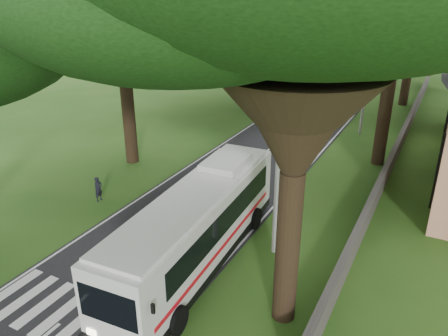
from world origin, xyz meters
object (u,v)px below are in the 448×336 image
pole_far (399,53)px  coach_bus (198,225)px  pedestrian (98,189)px  pole_near (278,174)px  distant_car_c (382,57)px  pole_mid (366,86)px  distant_car_b (347,74)px  distant_car_a (335,81)px

pole_far → coach_bus: pole_far is taller
coach_bus → pedestrian: (-8.52, 2.60, -1.26)m
pole_near → coach_bus: (-2.80, -2.48, -2.15)m
distant_car_c → pedestrian: (-6.62, -58.98, 0.05)m
distant_car_c → pole_mid: bearing=113.6°
distant_car_c → pedestrian: pedestrian is taller
pole_mid → distant_car_b: size_ratio=1.95×
pedestrian → distant_car_a: bearing=-3.6°
distant_car_b → pedestrian: (-5.02, -41.94, 0.06)m
coach_bus → distant_car_a: coach_bus is taller
pedestrian → coach_bus: bearing=-103.6°
pole_near → distant_car_a: (-6.75, 37.47, -3.56)m
distant_car_a → distant_car_b: (0.45, 4.59, 0.08)m
pole_far → distant_car_a: (-6.75, -2.53, -3.56)m
coach_bus → pedestrian: 9.00m
pole_far → distant_car_b: (-6.30, 2.06, -3.47)m
coach_bus → distant_car_a: bearing=92.2°
coach_bus → pole_mid: bearing=79.5°
pedestrian → distant_car_b: bearing=-3.5°
coach_bus → pedestrian: coach_bus is taller
distant_car_c → pole_near: bearing=111.3°
pole_mid → distant_car_b: pole_mid is taller
distant_car_c → distant_car_a: bearing=101.3°
distant_car_c → coach_bus: bearing=108.5°
pole_near → pole_far: (0.00, 40.00, 0.00)m
distant_car_b → distant_car_c: (1.60, 17.03, 0.01)m
distant_car_a → pedestrian: 37.63m
pole_far → distant_car_b: size_ratio=1.95×
distant_car_b → distant_car_c: distant_car_c is taller
pole_near → pole_mid: size_ratio=1.00×
pole_near → distant_car_b: bearing=98.5°
distant_car_c → distant_car_b: bearing=101.3°
pedestrian → pole_near: bearing=-87.3°
pole_mid → coach_bus: 22.76m
coach_bus → distant_car_b: 44.70m
pole_far → distant_car_a: pole_far is taller
pole_far → distant_car_c: size_ratio=1.68×
distant_car_b → distant_car_c: 17.11m
distant_car_a → pedestrian: pedestrian is taller
pole_mid → distant_car_b: bearing=105.9°
pole_far → pedestrian: size_ratio=5.21×
pole_mid → coach_bus: pole_mid is taller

